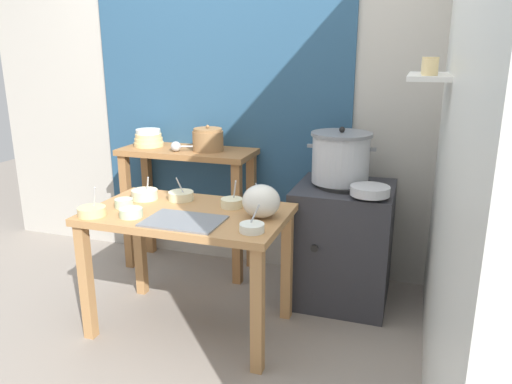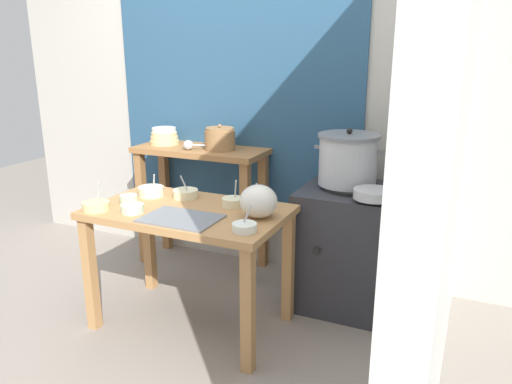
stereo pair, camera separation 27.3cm
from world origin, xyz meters
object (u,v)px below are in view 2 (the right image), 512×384
(steamer_pot, at_px, (348,159))
(prep_bowl_7, at_px, (244,227))
(prep_bowl_6, at_px, (186,193))
(prep_bowl_3, at_px, (233,202))
(ladle, at_px, (190,145))
(wide_pan, at_px, (373,194))
(prep_table, at_px, (189,227))
(clay_pot, at_px, (220,139))
(serving_tray, at_px, (181,218))
(prep_bowl_1, at_px, (260,201))
(prep_bowl_2, at_px, (129,199))
(prep_bowl_5, at_px, (96,206))
(back_shelf_table, at_px, (201,178))
(plastic_bag, at_px, (258,201))
(prep_bowl_0, at_px, (151,191))
(bowl_stack_enamel, at_px, (164,137))
(stove_block, at_px, (349,246))
(prep_bowl_4, at_px, (132,208))

(steamer_pot, distance_m, prep_bowl_7, 0.92)
(steamer_pot, distance_m, prep_bowl_6, 1.01)
(prep_bowl_3, xyz_separation_m, prep_bowl_7, (0.23, -0.34, -0.00))
(ladle, bearing_deg, wide_pan, -10.51)
(prep_table, xyz_separation_m, clay_pot, (-0.21, 0.77, 0.37))
(serving_tray, bearing_deg, prep_bowl_1, 52.98)
(serving_tray, relative_size, prep_bowl_3, 2.40)
(prep_bowl_2, relative_size, prep_bowl_5, 0.64)
(back_shelf_table, height_order, prep_bowl_7, back_shelf_table)
(steamer_pot, height_order, prep_bowl_2, steamer_pot)
(prep_table, height_order, steamer_pot, steamer_pot)
(plastic_bag, distance_m, wide_pan, 0.66)
(prep_bowl_7, bearing_deg, prep_bowl_0, 157.88)
(wide_pan, height_order, prep_bowl_2, wide_pan)
(clay_pot, bearing_deg, bowl_stack_enamel, 177.81)
(prep_bowl_2, bearing_deg, steamer_pot, 32.81)
(back_shelf_table, relative_size, stove_block, 1.23)
(stove_block, bearing_deg, ladle, 178.24)
(serving_tray, xyz_separation_m, prep_bowl_3, (0.15, 0.31, 0.02))
(clay_pot, xyz_separation_m, prep_bowl_3, (0.42, -0.63, -0.23))
(serving_tray, xyz_separation_m, wide_pan, (0.88, 0.60, 0.08))
(back_shelf_table, bearing_deg, prep_bowl_5, -94.74)
(prep_bowl_2, distance_m, prep_bowl_7, 0.83)
(ladle, distance_m, prep_bowl_0, 0.58)
(bowl_stack_enamel, height_order, wide_pan, bowl_stack_enamel)
(ladle, relative_size, prep_bowl_5, 1.65)
(bowl_stack_enamel, relative_size, ladle, 0.81)
(prep_bowl_2, xyz_separation_m, prep_bowl_3, (0.58, 0.19, 0.00))
(ladle, distance_m, prep_bowl_2, 0.75)
(wide_pan, distance_m, prep_bowl_1, 0.63)
(prep_bowl_4, distance_m, prep_bowl_7, 0.69)
(clay_pot, distance_m, wide_pan, 1.21)
(prep_bowl_6, height_order, prep_bowl_7, prep_bowl_6)
(prep_bowl_7, bearing_deg, prep_table, 156.44)
(ladle, distance_m, wide_pan, 1.37)
(clay_pot, xyz_separation_m, plastic_bag, (0.63, -0.74, -0.17))
(back_shelf_table, relative_size, steamer_pot, 2.27)
(prep_bowl_0, relative_size, prep_bowl_5, 0.97)
(plastic_bag, bearing_deg, prep_bowl_3, 151.65)
(back_shelf_table, bearing_deg, stove_block, -6.48)
(clay_pot, bearing_deg, stove_block, -7.55)
(bowl_stack_enamel, distance_m, prep_bowl_7, 1.51)
(prep_table, relative_size, ladle, 4.13)
(wide_pan, relative_size, prep_bowl_1, 1.57)
(steamer_pot, height_order, prep_bowl_1, steamer_pot)
(wide_pan, distance_m, prep_bowl_6, 1.10)
(clay_pot, relative_size, prep_bowl_4, 1.72)
(back_shelf_table, bearing_deg, prep_bowl_1, -37.71)
(prep_bowl_4, relative_size, prep_bowl_7, 0.88)
(clay_pot, xyz_separation_m, serving_tray, (0.27, -0.94, -0.25))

